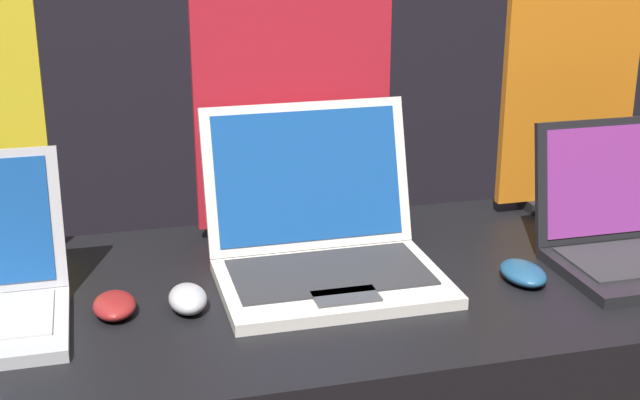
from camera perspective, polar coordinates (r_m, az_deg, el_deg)
mouse_front at (r=1.46m, az=-13.03°, el=-6.59°), size 0.07×0.10×0.03m
laptop_middle at (r=1.55m, az=0.15°, el=-2.51°), size 0.38×0.36×0.28m
mouse_middle at (r=1.45m, az=-8.46°, el=-6.27°), size 0.06×0.09×0.04m
promo_stand_middle at (r=1.71m, az=-1.72°, el=5.16°), size 0.38×0.07×0.47m
mouse_back at (r=1.58m, az=12.87°, el=-4.57°), size 0.07×0.11×0.03m
promo_stand_back at (r=1.91m, az=15.64°, el=6.23°), size 0.29×0.07×0.49m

